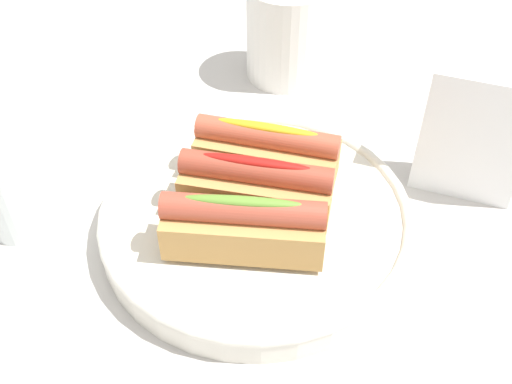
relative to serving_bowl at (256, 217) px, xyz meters
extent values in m
plane|color=beige|center=(0.01, -0.01, -0.02)|extent=(2.40, 2.40, 0.00)
cylinder|color=silver|center=(0.00, 0.00, 0.00)|extent=(0.32, 0.32, 0.03)
torus|color=silver|center=(0.00, 0.00, 0.01)|extent=(0.32, 0.32, 0.01)
cube|color=tan|center=(0.00, -0.05, 0.04)|extent=(0.15, 0.06, 0.04)
cylinder|color=#B24C38|center=(0.00, -0.05, 0.06)|extent=(0.15, 0.04, 0.03)
ellipsoid|color=olive|center=(0.00, -0.05, 0.08)|extent=(0.11, 0.02, 0.01)
cube|color=tan|center=(0.00, 0.00, 0.04)|extent=(0.15, 0.06, 0.04)
cylinder|color=#A84733|center=(0.00, 0.00, 0.06)|extent=(0.15, 0.03, 0.03)
ellipsoid|color=red|center=(0.00, 0.00, 0.08)|extent=(0.11, 0.02, 0.01)
cube|color=tan|center=(0.00, 0.05, 0.04)|extent=(0.15, 0.06, 0.04)
cylinder|color=#BC563D|center=(0.00, 0.05, 0.06)|extent=(0.15, 0.04, 0.03)
ellipsoid|color=gold|center=(0.00, 0.05, 0.08)|extent=(0.11, 0.02, 0.01)
cylinder|color=white|center=(-0.25, -0.03, 0.03)|extent=(0.07, 0.07, 0.09)
cylinder|color=silver|center=(-0.25, -0.03, 0.02)|extent=(0.06, 0.06, 0.07)
cylinder|color=white|center=(-0.01, 0.31, 0.05)|extent=(0.11, 0.11, 0.13)
cube|color=white|center=(0.22, 0.11, 0.06)|extent=(0.12, 0.06, 0.15)
camera|label=1|loc=(0.07, -0.43, 0.45)|focal=42.20mm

